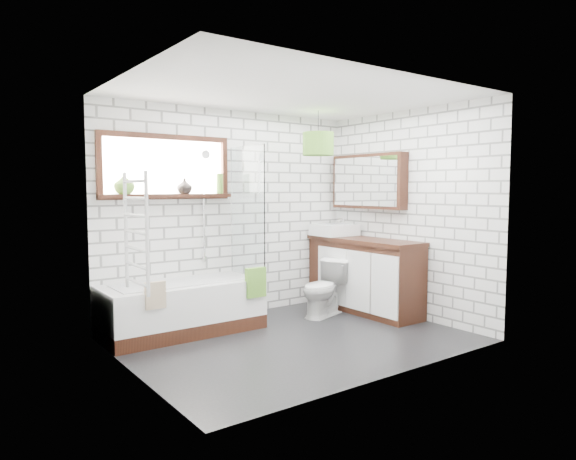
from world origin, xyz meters
TOP-DOWN VIEW (x-y plane):
  - floor at (0.00, 0.00)m, footprint 3.40×2.60m
  - ceiling at (0.00, 0.00)m, footprint 3.40×2.60m
  - wall_back at (0.00, 1.30)m, footprint 3.40×0.01m
  - wall_front at (0.00, -1.30)m, footprint 3.40×0.01m
  - wall_left at (-1.70, 0.00)m, footprint 0.01×2.60m
  - wall_right at (1.70, 0.00)m, footprint 0.01×2.60m
  - window at (-0.85, 1.26)m, footprint 1.52×0.16m
  - towel_radiator at (-1.66, 0.00)m, footprint 0.06×0.52m
  - mirror_cabinet at (1.62, 0.60)m, footprint 0.16×1.20m
  - shower_riser at (-0.40, 1.26)m, footprint 0.02×0.02m
  - bathtub at (-0.84, 0.92)m, footprint 1.70×0.75m
  - shower_screen at (-0.01, 0.92)m, footprint 0.02×0.72m
  - towel_green at (-0.14, 0.55)m, footprint 0.24×0.07m
  - towel_beige at (-1.29, 0.55)m, footprint 0.20×0.05m
  - vanity at (1.44, 0.47)m, footprint 0.53×1.64m
  - basin at (1.38, 0.97)m, footprint 0.52×0.45m
  - tap at (1.54, 0.97)m, footprint 0.04×0.04m
  - toilet at (0.87, 0.58)m, footprint 0.57×0.76m
  - vase_olive at (-1.34, 1.23)m, footprint 0.27×0.27m
  - vase_dark at (-0.65, 1.23)m, footprint 0.21×0.21m
  - bottle at (-0.20, 1.23)m, footprint 0.08×0.08m
  - pendant at (0.87, 0.70)m, footprint 0.38×0.38m

SIDE VIEW (x-z plane):
  - floor at x=0.00m, z-range -0.01..0.00m
  - bathtub at x=-0.84m, z-range 0.00..0.55m
  - toilet at x=0.87m, z-range 0.00..0.68m
  - vanity at x=1.44m, z-range 0.00..0.94m
  - towel_green at x=-0.14m, z-range 0.37..0.69m
  - towel_beige at x=-1.29m, z-range 0.40..0.66m
  - basin at x=1.38m, z-range 0.94..1.09m
  - tap at x=1.54m, z-range 0.99..1.16m
  - towel_radiator at x=-1.66m, z-range 0.70..1.70m
  - wall_back at x=0.00m, z-range 0.00..2.50m
  - wall_front at x=0.00m, z-range 0.00..2.50m
  - wall_left at x=-1.70m, z-range 0.00..2.50m
  - wall_right at x=1.70m, z-range 0.00..2.50m
  - shower_screen at x=-0.01m, z-range 0.55..2.05m
  - shower_riser at x=-0.40m, z-range 0.70..2.00m
  - vase_dark at x=-0.65m, z-range 1.48..1.66m
  - vase_olive at x=-1.34m, z-range 1.48..1.70m
  - bottle at x=-0.20m, z-range 1.48..1.72m
  - mirror_cabinet at x=1.62m, z-range 1.30..2.00m
  - window at x=-0.85m, z-range 1.46..2.14m
  - pendant at x=0.87m, z-range 1.96..2.24m
  - ceiling at x=0.00m, z-range 2.50..2.51m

